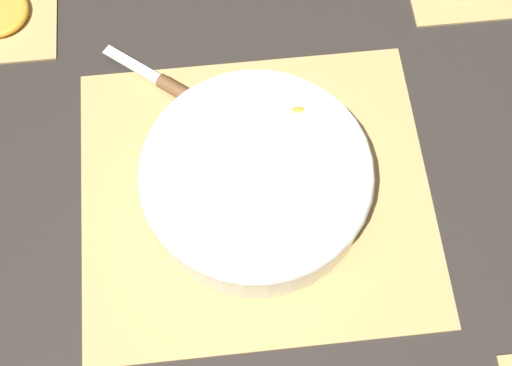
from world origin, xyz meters
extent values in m
plane|color=#2D2823|center=(0.00, 0.00, 0.00)|extent=(6.00, 6.00, 0.00)
cube|color=tan|center=(0.00, 0.00, 0.00)|extent=(0.41, 0.37, 0.01)
cube|color=#3D2D19|center=(-0.15, 0.00, 0.00)|extent=(0.01, 0.36, 0.00)
cube|color=#3D2D19|center=(-0.09, 0.00, 0.00)|extent=(0.01, 0.36, 0.00)
cube|color=#3D2D19|center=(-0.03, 0.00, 0.00)|extent=(0.01, 0.36, 0.00)
cube|color=#3D2D19|center=(0.03, 0.00, 0.00)|extent=(0.01, 0.36, 0.00)
cube|color=#3D2D19|center=(0.09, 0.00, 0.00)|extent=(0.01, 0.36, 0.00)
cube|color=#3D2D19|center=(0.15, 0.00, 0.00)|extent=(0.01, 0.36, 0.00)
cube|color=#3D2D19|center=(0.28, -0.29, 0.00)|extent=(0.00, 0.15, 0.00)
cylinder|color=silver|center=(0.00, 0.00, 0.04)|extent=(0.25, 0.25, 0.06)
torus|color=silver|center=(0.00, 0.00, 0.06)|extent=(0.26, 0.26, 0.01)
cylinder|color=#F4EABC|center=(-0.01, 0.01, 0.03)|extent=(0.03, 0.03, 0.01)
cylinder|color=#F4EABC|center=(-0.05, -0.01, 0.04)|extent=(0.03, 0.03, 0.01)
cylinder|color=#F4EABC|center=(0.05, 0.07, 0.06)|extent=(0.03, 0.03, 0.01)
cylinder|color=#F4EABC|center=(-0.08, 0.01, 0.04)|extent=(0.03, 0.03, 0.01)
cylinder|color=#F4EABC|center=(0.02, -0.04, 0.06)|extent=(0.03, 0.03, 0.01)
cylinder|color=#F4EABC|center=(-0.02, 0.07, 0.05)|extent=(0.02, 0.02, 0.01)
cylinder|color=#F4EABC|center=(0.07, -0.02, 0.06)|extent=(0.03, 0.03, 0.01)
cylinder|color=#F4EABC|center=(0.01, -0.01, 0.05)|extent=(0.02, 0.02, 0.01)
cube|color=beige|center=(-0.02, 0.10, 0.05)|extent=(0.03, 0.03, 0.03)
cube|color=beige|center=(0.02, 0.06, 0.03)|extent=(0.02, 0.02, 0.02)
cube|color=beige|center=(0.00, -0.10, 0.06)|extent=(0.03, 0.03, 0.03)
cube|color=beige|center=(-0.06, -0.07, 0.03)|extent=(0.03, 0.03, 0.03)
cube|color=beige|center=(-0.06, 0.07, 0.02)|extent=(0.02, 0.02, 0.02)
cube|color=beige|center=(0.08, 0.03, 0.03)|extent=(0.02, 0.02, 0.02)
cube|color=beige|center=(0.03, 0.00, 0.03)|extent=(0.02, 0.02, 0.02)
ellipsoid|color=#F9A338|center=(-0.09, -0.03, 0.02)|extent=(0.03, 0.02, 0.01)
ellipsoid|color=#F9A338|center=(-0.05, -0.07, 0.06)|extent=(0.03, 0.02, 0.01)
ellipsoid|color=#F9A338|center=(-0.01, -0.01, 0.06)|extent=(0.03, 0.02, 0.01)
ellipsoid|color=#F9A338|center=(0.10, 0.00, 0.04)|extent=(0.03, 0.02, 0.01)
cube|color=silver|center=(0.14, -0.19, 0.01)|extent=(0.07, 0.06, 0.00)
cylinder|color=brown|center=(0.08, -0.14, 0.01)|extent=(0.05, 0.05, 0.02)
camera|label=1|loc=(0.03, 0.33, 0.77)|focal=50.00mm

